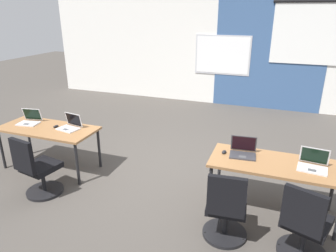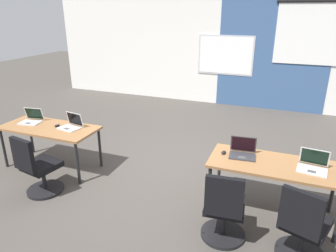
{
  "view_description": "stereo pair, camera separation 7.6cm",
  "coord_description": "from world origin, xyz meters",
  "views": [
    {
      "loc": [
        1.67,
        -4.25,
        2.51
      ],
      "look_at": [
        0.24,
        -0.38,
        0.93
      ],
      "focal_mm": 32.8,
      "sensor_mm": 36.0,
      "label": 1
    },
    {
      "loc": [
        1.74,
        -4.23,
        2.51
      ],
      "look_at": [
        0.24,
        -0.38,
        0.93
      ],
      "focal_mm": 32.8,
      "sensor_mm": 36.0,
      "label": 2
    }
  ],
  "objects": [
    {
      "name": "desk_near_right",
      "position": [
        1.75,
        -0.6,
        0.66
      ],
      "size": [
        1.6,
        0.7,
        0.72
      ],
      "color": "olive",
      "rests_on": "ground"
    },
    {
      "name": "laptop_near_left_end",
      "position": [
        -2.17,
        -0.53,
        0.77
      ],
      "size": [
        0.37,
        0.34,
        0.23
      ],
      "rotation": [
        0.0,
        0.0,
        0.16
      ],
      "color": "silver",
      "rests_on": "desk_near_left"
    },
    {
      "name": "chair_near_right_inner",
      "position": [
        1.29,
        -1.33,
        0.38
      ],
      "size": [
        0.52,
        0.56,
        0.92
      ],
      "rotation": [
        0.0,
        0.0,
        3.23
      ],
      "color": "black",
      "rests_on": "ground"
    },
    {
      "name": "chair_near_right_end",
      "position": [
        2.1,
        -1.33,
        0.38
      ],
      "size": [
        0.56,
        0.61,
        0.92
      ],
      "rotation": [
        0.0,
        0.0,
        2.8
      ],
      "color": "black",
      "rests_on": "ground"
    },
    {
      "name": "laptop_near_left_inner",
      "position": [
        -1.38,
        -0.5,
        0.77
      ],
      "size": [
        0.37,
        0.33,
        0.24
      ],
      "rotation": [
        0.0,
        0.0,
        -0.17
      ],
      "color": "silver",
      "rests_on": "desk_near_left"
    },
    {
      "name": "ground_plane",
      "position": [
        0.0,
        0.0,
        0.0
      ],
      "size": [
        24.0,
        24.0,
        0.0
      ],
      "color": "#47423D"
    },
    {
      "name": "mouse_near_left_inner",
      "position": [
        -1.63,
        -0.54,
        0.74
      ],
      "size": [
        0.06,
        0.1,
        0.03
      ],
      "color": "black",
      "rests_on": "desk_near_left"
    },
    {
      "name": "desk_near_left",
      "position": [
        -1.75,
        -0.6,
        0.66
      ],
      "size": [
        1.6,
        0.7,
        0.72
      ],
      "color": "olive",
      "rests_on": "ground"
    },
    {
      "name": "laptop_near_right_end",
      "position": [
        2.17,
        -0.59,
        0.77
      ],
      "size": [
        0.36,
        0.32,
        0.23
      ],
      "rotation": [
        0.0,
        0.0,
        -0.11
      ],
      "color": "silver",
      "rests_on": "desk_near_right"
    },
    {
      "name": "mouse_near_right_inner",
      "position": [
        1.1,
        -0.55,
        0.74
      ],
      "size": [
        0.07,
        0.11,
        0.03
      ],
      "color": "black",
      "rests_on": "desk_near_right"
    },
    {
      "name": "laptop_near_right_inner",
      "position": [
        1.34,
        -0.51,
        0.77
      ],
      "size": [
        0.35,
        0.3,
        0.24
      ],
      "rotation": [
        0.0,
        0.0,
        0.1
      ],
      "color": "#333338",
      "rests_on": "desk_near_right"
    },
    {
      "name": "back_wall_assembly",
      "position": [
        0.05,
        4.2,
        1.41
      ],
      "size": [
        10.0,
        0.27,
        2.8
      ],
      "color": "silver",
      "rests_on": "ground"
    },
    {
      "name": "chair_near_left_inner",
      "position": [
        -1.36,
        -1.33,
        0.38
      ],
      "size": [
        0.52,
        0.57,
        0.92
      ],
      "rotation": [
        0.0,
        0.0,
        2.97
      ],
      "color": "black",
      "rests_on": "ground"
    }
  ]
}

